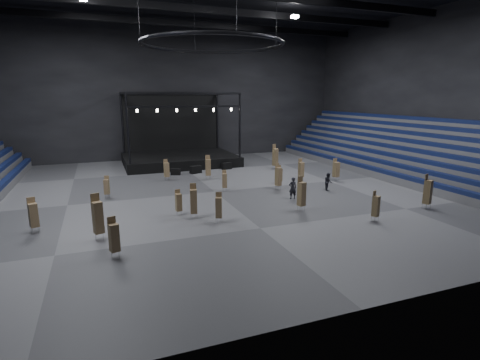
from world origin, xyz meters
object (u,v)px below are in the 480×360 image
object	(u,v)px
chair_stack_1	(194,201)
chair_stack_4	(428,191)
chair_stack_10	(33,214)
chair_stack_9	(208,167)
crew_member	(328,182)
chair_stack_5	(225,180)
flight_case_left	(176,172)
flight_case_mid	(196,170)
flight_case_right	(227,166)
chair_stack_2	(280,174)
chair_stack_8	(167,169)
chair_stack_16	(278,176)
chair_stack_14	(179,202)
chair_stack_17	(114,237)
stage	(179,152)
chair_stack_15	(98,217)
chair_stack_12	(107,186)
chair_stack_3	(301,193)
chair_stack_13	(275,157)
chair_stack_7	(336,169)
chair_stack_0	(301,169)
chair_stack_6	(219,207)
chair_stack_11	(376,206)
man_center	(293,188)

from	to	relation	value
chair_stack_1	chair_stack_4	bearing A→B (deg)	-3.34
chair_stack_4	chair_stack_10	size ratio (longest dim) A/B	1.17
chair_stack_9	crew_member	world-z (taller)	chair_stack_9
chair_stack_5	chair_stack_9	world-z (taller)	chair_stack_9
flight_case_left	flight_case_mid	size ratio (longest dim) A/B	0.81
chair_stack_5	crew_member	xyz separation A→B (m)	(9.18, -3.17, -0.20)
flight_case_mid	flight_case_right	world-z (taller)	flight_case_mid
chair_stack_2	chair_stack_8	distance (m)	11.84
chair_stack_10	chair_stack_16	xyz separation A→B (m)	(19.91, 4.86, 0.05)
chair_stack_1	chair_stack_14	distance (m)	1.44
chair_stack_8	chair_stack_9	bearing A→B (deg)	-27.61
chair_stack_1	chair_stack_17	distance (m)	7.64
stage	chair_stack_15	bearing A→B (deg)	-111.95
chair_stack_9	chair_stack_12	bearing A→B (deg)	-149.65
chair_stack_8	flight_case_right	bearing A→B (deg)	11.27
chair_stack_4	chair_stack_5	xyz separation A→B (m)	(-13.04, 10.98, -0.38)
stage	flight_case_mid	world-z (taller)	stage
stage	chair_stack_3	world-z (taller)	stage
flight_case_mid	chair_stack_15	xyz separation A→B (m)	(-10.58, -17.85, 1.06)
chair_stack_16	chair_stack_10	bearing A→B (deg)	175.39
chair_stack_13	chair_stack_17	xyz separation A→B (m)	(-19.44, -20.00, -0.31)
chair_stack_4	chair_stack_17	size ratio (longest dim) A/B	1.19
chair_stack_3	chair_stack_10	bearing A→B (deg)	159.86
chair_stack_10	chair_stack_12	size ratio (longest dim) A/B	1.20
stage	crew_member	distance (m)	21.96
chair_stack_7	chair_stack_8	xyz separation A→B (m)	(-16.44, 6.58, -0.09)
stage	chair_stack_17	world-z (taller)	stage
chair_stack_5	chair_stack_15	size ratio (longest dim) A/B	0.68
chair_stack_5	chair_stack_3	bearing A→B (deg)	-54.19
chair_stack_1	chair_stack_7	distance (m)	18.11
chair_stack_1	chair_stack_5	bearing A→B (deg)	65.85
flight_case_left	chair_stack_0	xyz separation A→B (m)	(11.69, -7.64, 0.87)
chair_stack_0	chair_stack_6	distance (m)	15.45
chair_stack_6	chair_stack_17	size ratio (longest dim) A/B	0.93
chair_stack_3	stage	bearing A→B (deg)	86.26
flight_case_left	flight_case_mid	xyz separation A→B (m)	(2.33, 0.06, 0.08)
chair_stack_8	chair_stack_15	xyz separation A→B (m)	(-6.83, -15.31, 0.33)
flight_case_mid	chair_stack_11	distance (m)	22.38
chair_stack_3	chair_stack_13	size ratio (longest dim) A/B	0.90
flight_case_right	chair_stack_5	size ratio (longest dim) A/B	0.60
flight_case_mid	chair_stack_11	size ratio (longest dim) A/B	0.59
flight_case_left	chair_stack_6	bearing A→B (deg)	-91.23
flight_case_mid	man_center	world-z (taller)	man_center
flight_case_left	stage	bearing A→B (deg)	75.66
chair_stack_7	chair_stack_16	size ratio (longest dim) A/B	0.94
flight_case_left	chair_stack_8	size ratio (longest dim) A/B	0.47
chair_stack_0	chair_stack_1	xyz separation A→B (m)	(-13.47, -8.16, 0.10)
chair_stack_10	chair_stack_13	world-z (taller)	chair_stack_13
chair_stack_3	chair_stack_14	distance (m)	9.35
flight_case_left	chair_stack_6	size ratio (longest dim) A/B	0.48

